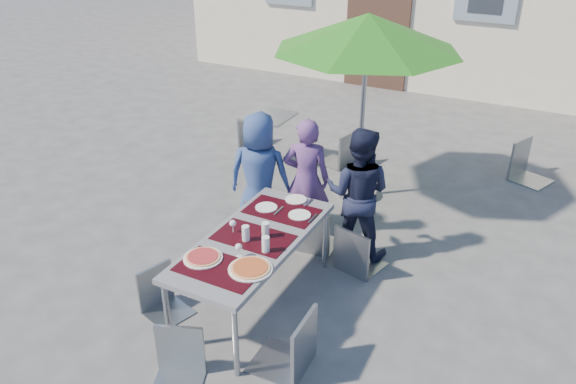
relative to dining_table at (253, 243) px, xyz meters
The scene contains 20 objects.
ground 0.92m from the dining_table, 20.96° to the right, with size 90.00×90.00×0.00m, color #48484A.
dining_table is the anchor object (origin of this frame).
pizza_near_left 0.54m from the dining_table, 112.17° to the right, with size 0.34×0.34×0.03m.
pizza_near_right 0.51m from the dining_table, 61.71° to the right, with size 0.37×0.37×0.03m.
glassware 0.16m from the dining_table, 52.61° to the right, with size 0.49×0.45×0.15m.
place_settings 0.64m from the dining_table, 88.07° to the left, with size 0.62×0.51×0.01m.
child_0 1.35m from the dining_table, 117.88° to the left, with size 0.71×0.46×1.46m, color navy.
child_1 1.36m from the dining_table, 95.14° to the left, with size 0.52×0.34×1.43m, color #663D7D.
child_2 1.39m from the dining_table, 68.34° to the left, with size 0.71×0.41×1.46m, color #161A32.
chair_0 1.16m from the dining_table, 115.11° to the left, with size 0.44×0.45×0.92m.
chair_1 1.13m from the dining_table, 85.39° to the left, with size 0.47×0.47×0.99m.
chair_2 1.18m from the dining_table, 56.09° to the left, with size 0.52×0.52×0.97m.
chair_3 0.90m from the dining_table, 146.28° to the right, with size 0.47×0.47×0.85m.
chair_4 0.91m from the dining_table, 39.64° to the right, with size 0.48×0.47×1.03m.
chair_5 1.14m from the dining_table, 92.32° to the right, with size 0.52×0.52×0.90m.
patio_umbrella 2.91m from the dining_table, 88.79° to the left, with size 2.25×2.25×2.34m.
cafe_table_0 3.40m from the dining_table, 117.24° to the left, with size 0.66×0.66×0.71m.
bg_chair_l_0 3.91m from the dining_table, 121.64° to the left, with size 0.43×0.42×0.89m.
bg_chair_r_0 3.39m from the dining_table, 98.65° to the left, with size 0.52×0.52×0.97m.
bg_chair_l_1 4.56m from the dining_table, 64.93° to the left, with size 0.61×0.61×1.05m.
Camera 1 is at (1.73, -3.47, 3.47)m, focal length 35.00 mm.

